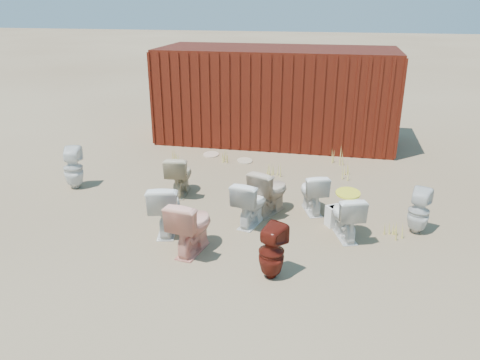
% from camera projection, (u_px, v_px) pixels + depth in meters
% --- Properties ---
extents(ground, '(100.00, 100.00, 0.00)m').
position_uv_depth(ground, '(233.00, 223.00, 7.95)').
color(ground, brown).
rests_on(ground, ground).
extents(shipping_container, '(6.00, 2.40, 2.40)m').
position_uv_depth(shipping_container, '(276.00, 95.00, 12.26)').
color(shipping_container, '#440D0B').
rests_on(shipping_container, ground).
extents(toilet_front_a, '(0.66, 0.93, 0.86)m').
position_uv_depth(toilet_front_a, '(166.00, 207.00, 7.49)').
color(toilet_front_a, white).
rests_on(toilet_front_a, ground).
extents(toilet_front_pink, '(0.61, 0.90, 0.85)m').
position_uv_depth(toilet_front_pink, '(191.00, 225.00, 6.91)').
color(toilet_front_pink, '#FBA791').
rests_on(toilet_front_pink, ground).
extents(toilet_front_c, '(0.61, 0.86, 0.79)m').
position_uv_depth(toilet_front_c, '(251.00, 202.00, 7.77)').
color(toilet_front_c, white).
rests_on(toilet_front_c, ground).
extents(toilet_front_maroon, '(0.47, 0.47, 0.77)m').
position_uv_depth(toilet_front_maroon, '(272.00, 252.00, 6.26)').
color(toilet_front_maroon, '#5C180F').
rests_on(toilet_front_maroon, ground).
extents(toilet_front_e, '(0.64, 0.82, 0.74)m').
position_uv_depth(toilet_front_e, '(312.00, 192.00, 8.25)').
color(toilet_front_e, white).
rests_on(toilet_front_e, ground).
extents(toilet_back_a, '(0.47, 0.48, 0.84)m').
position_uv_depth(toilet_back_a, '(73.00, 168.00, 9.28)').
color(toilet_back_a, white).
rests_on(toilet_back_a, ground).
extents(toilet_back_beige_left, '(0.51, 0.81, 0.79)m').
position_uv_depth(toilet_back_beige_left, '(180.00, 175.00, 8.99)').
color(toilet_back_beige_left, '#BFB08C').
rests_on(toilet_back_beige_left, ground).
extents(toilet_back_beige_right, '(0.75, 0.92, 0.82)m').
position_uv_depth(toilet_back_beige_right, '(270.00, 191.00, 8.19)').
color(toilet_back_beige_right, '#C2A98E').
rests_on(toilet_back_beige_right, ground).
extents(toilet_back_yellowlid, '(0.63, 0.83, 0.75)m').
position_uv_depth(toilet_back_yellowlid, '(346.00, 216.00, 7.33)').
color(toilet_back_yellowlid, white).
rests_on(toilet_back_yellowlid, ground).
extents(toilet_back_e, '(0.44, 0.44, 0.75)m').
position_uv_depth(toilet_back_e, '(419.00, 211.00, 7.49)').
color(toilet_back_e, silver).
rests_on(toilet_back_e, ground).
extents(yellow_lid, '(0.38, 0.47, 0.02)m').
position_uv_depth(yellow_lid, '(348.00, 193.00, 7.19)').
color(yellow_lid, yellow).
rests_on(yellow_lid, toilet_back_yellowlid).
extents(loose_tank, '(0.53, 0.44, 0.35)m').
position_uv_depth(loose_tank, '(341.00, 215.00, 7.83)').
color(loose_tank, white).
rests_on(loose_tank, ground).
extents(loose_lid_near, '(0.45, 0.55, 0.02)m').
position_uv_depth(loose_lid_near, '(211.00, 154.00, 11.40)').
color(loose_lid_near, beige).
rests_on(loose_lid_near, ground).
extents(loose_lid_far, '(0.49, 0.56, 0.02)m').
position_uv_depth(loose_lid_far, '(245.00, 161.00, 10.95)').
color(loose_lid_far, '#BEAB8A').
rests_on(loose_lid_far, ground).
extents(weed_clump_a, '(0.36, 0.36, 0.34)m').
position_uv_depth(weed_clump_a, '(175.00, 156.00, 10.79)').
color(weed_clump_a, '#CDBD52').
rests_on(weed_clump_a, ground).
extents(weed_clump_b, '(0.32, 0.32, 0.30)m').
position_uv_depth(weed_clump_b, '(274.00, 170.00, 9.98)').
color(weed_clump_b, '#CDBD52').
rests_on(weed_clump_b, ground).
extents(weed_clump_c, '(0.36, 0.36, 0.32)m').
position_uv_depth(weed_clump_c, '(345.00, 170.00, 9.92)').
color(weed_clump_c, '#CDBD52').
rests_on(weed_clump_c, ground).
extents(weed_clump_d, '(0.30, 0.30, 0.28)m').
position_uv_depth(weed_clump_d, '(223.00, 155.00, 10.91)').
color(weed_clump_d, '#CDBD52').
rests_on(weed_clump_d, ground).
extents(weed_clump_e, '(0.34, 0.34, 0.34)m').
position_uv_depth(weed_clump_e, '(335.00, 156.00, 10.76)').
color(weed_clump_e, '#CDBD52').
rests_on(weed_clump_e, ground).
extents(weed_clump_f, '(0.28, 0.28, 0.23)m').
position_uv_depth(weed_clump_f, '(394.00, 231.00, 7.42)').
color(weed_clump_f, '#CDBD52').
rests_on(weed_clump_f, ground).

